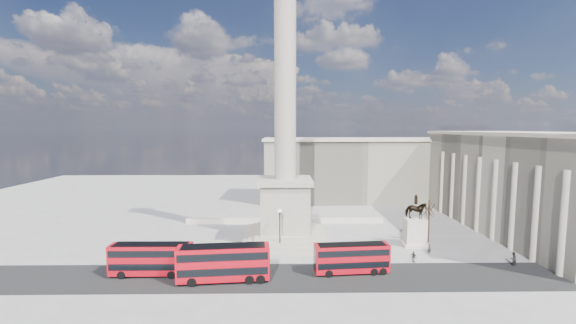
{
  "coord_description": "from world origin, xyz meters",
  "views": [
    {
      "loc": [
        -0.4,
        -54.18,
        19.36
      ],
      "look_at": [
        0.43,
        2.22,
        13.89
      ],
      "focal_mm": 22.0,
      "sensor_mm": 36.0,
      "label": 1
    }
  ],
  "objects_px": {
    "victorian_lamp": "(280,227)",
    "equestrian_statue": "(415,228)",
    "nelsons_column": "(285,166)",
    "red_bus_a": "(152,259)",
    "red_bus_c": "(352,258)",
    "pedestrian_standing": "(513,259)",
    "red_bus_b": "(224,263)",
    "pedestrian_walking": "(429,249)",
    "pedestrian_crossing": "(414,257)"
  },
  "relations": [
    {
      "from": "victorian_lamp",
      "to": "equestrian_statue",
      "type": "xyz_separation_m",
      "value": [
        22.18,
        2.71,
        -1.05
      ]
    },
    {
      "from": "nelsons_column",
      "to": "red_bus_a",
      "type": "relative_size",
      "value": 4.73
    },
    {
      "from": "red_bus_c",
      "to": "pedestrian_standing",
      "type": "height_order",
      "value": "red_bus_c"
    },
    {
      "from": "victorian_lamp",
      "to": "pedestrian_standing",
      "type": "relative_size",
      "value": 3.52
    },
    {
      "from": "red_bus_c",
      "to": "victorian_lamp",
      "type": "relative_size",
      "value": 1.47
    },
    {
      "from": "equestrian_statue",
      "to": "victorian_lamp",
      "type": "bearing_deg",
      "value": -173.04
    },
    {
      "from": "pedestrian_standing",
      "to": "red_bus_b",
      "type": "bearing_deg",
      "value": -4.39
    },
    {
      "from": "red_bus_b",
      "to": "pedestrian_standing",
      "type": "bearing_deg",
      "value": 1.45
    },
    {
      "from": "victorian_lamp",
      "to": "pedestrian_walking",
      "type": "relative_size",
      "value": 4.48
    },
    {
      "from": "red_bus_b",
      "to": "equestrian_statue",
      "type": "relative_size",
      "value": 1.37
    },
    {
      "from": "red_bus_b",
      "to": "victorian_lamp",
      "type": "bearing_deg",
      "value": 51.28
    },
    {
      "from": "red_bus_a",
      "to": "pedestrian_crossing",
      "type": "height_order",
      "value": "red_bus_a"
    },
    {
      "from": "nelsons_column",
      "to": "pedestrian_walking",
      "type": "height_order",
      "value": "nelsons_column"
    },
    {
      "from": "red_bus_b",
      "to": "pedestrian_standing",
      "type": "relative_size",
      "value": 6.0
    },
    {
      "from": "pedestrian_crossing",
      "to": "red_bus_b",
      "type": "bearing_deg",
      "value": 60.57
    },
    {
      "from": "red_bus_a",
      "to": "pedestrian_walking",
      "type": "relative_size",
      "value": 6.89
    },
    {
      "from": "red_bus_a",
      "to": "pedestrian_crossing",
      "type": "xyz_separation_m",
      "value": [
        36.13,
        4.07,
        -1.44
      ]
    },
    {
      "from": "red_bus_a",
      "to": "red_bus_b",
      "type": "xyz_separation_m",
      "value": [
        9.82,
        -1.94,
        0.2
      ]
    },
    {
      "from": "red_bus_a",
      "to": "pedestrian_standing",
      "type": "distance_m",
      "value": 49.8
    },
    {
      "from": "pedestrian_crossing",
      "to": "red_bus_a",
      "type": "bearing_deg",
      "value": 54.14
    },
    {
      "from": "red_bus_c",
      "to": "equestrian_statue",
      "type": "relative_size",
      "value": 1.18
    },
    {
      "from": "pedestrian_walking",
      "to": "equestrian_statue",
      "type": "bearing_deg",
      "value": 97.78
    },
    {
      "from": "victorian_lamp",
      "to": "pedestrian_crossing",
      "type": "height_order",
      "value": "victorian_lamp"
    },
    {
      "from": "pedestrian_crossing",
      "to": "victorian_lamp",
      "type": "bearing_deg",
      "value": 34.93
    },
    {
      "from": "red_bus_c",
      "to": "equestrian_statue",
      "type": "height_order",
      "value": "equestrian_statue"
    },
    {
      "from": "red_bus_c",
      "to": "victorian_lamp",
      "type": "distance_m",
      "value": 12.81
    },
    {
      "from": "red_bus_c",
      "to": "equestrian_statue",
      "type": "distance_m",
      "value": 16.57
    },
    {
      "from": "red_bus_a",
      "to": "nelsons_column",
      "type": "bearing_deg",
      "value": 39.0
    },
    {
      "from": "nelsons_column",
      "to": "pedestrian_crossing",
      "type": "bearing_deg",
      "value": -28.55
    },
    {
      "from": "victorian_lamp",
      "to": "pedestrian_walking",
      "type": "bearing_deg",
      "value": -2.68
    },
    {
      "from": "pedestrian_crossing",
      "to": "pedestrian_walking",
      "type": "bearing_deg",
      "value": -90.25
    },
    {
      "from": "nelsons_column",
      "to": "red_bus_b",
      "type": "relative_size",
      "value": 4.27
    },
    {
      "from": "red_bus_c",
      "to": "equestrian_statue",
      "type": "bearing_deg",
      "value": 36.18
    },
    {
      "from": "pedestrian_standing",
      "to": "pedestrian_crossing",
      "type": "height_order",
      "value": "pedestrian_standing"
    },
    {
      "from": "victorian_lamp",
      "to": "pedestrian_walking",
      "type": "height_order",
      "value": "victorian_lamp"
    },
    {
      "from": "pedestrian_walking",
      "to": "red_bus_b",
      "type": "bearing_deg",
      "value": -168.23
    },
    {
      "from": "equestrian_statue",
      "to": "pedestrian_standing",
      "type": "bearing_deg",
      "value": -38.32
    },
    {
      "from": "red_bus_a",
      "to": "pedestrian_crossing",
      "type": "bearing_deg",
      "value": 6.67
    },
    {
      "from": "nelsons_column",
      "to": "red_bus_c",
      "type": "distance_m",
      "value": 19.64
    },
    {
      "from": "nelsons_column",
      "to": "pedestrian_walking",
      "type": "distance_m",
      "value": 26.19
    },
    {
      "from": "nelsons_column",
      "to": "red_bus_c",
      "type": "height_order",
      "value": "nelsons_column"
    },
    {
      "from": "pedestrian_walking",
      "to": "pedestrian_crossing",
      "type": "bearing_deg",
      "value": -143.46
    },
    {
      "from": "red_bus_b",
      "to": "pedestrian_crossing",
      "type": "distance_m",
      "value": 27.04
    },
    {
      "from": "victorian_lamp",
      "to": "pedestrian_crossing",
      "type": "bearing_deg",
      "value": -12.77
    },
    {
      "from": "red_bus_a",
      "to": "equestrian_statue",
      "type": "bearing_deg",
      "value": 16.27
    },
    {
      "from": "pedestrian_walking",
      "to": "pedestrian_crossing",
      "type": "xyz_separation_m",
      "value": [
        -3.68,
        -3.32,
        0.04
      ]
    },
    {
      "from": "victorian_lamp",
      "to": "equestrian_statue",
      "type": "distance_m",
      "value": 22.37
    },
    {
      "from": "red_bus_b",
      "to": "pedestrian_walking",
      "type": "height_order",
      "value": "red_bus_b"
    },
    {
      "from": "pedestrian_walking",
      "to": "nelsons_column",
      "type": "bearing_deg",
      "value": 157.55
    },
    {
      "from": "nelsons_column",
      "to": "red_bus_a",
      "type": "bearing_deg",
      "value": -141.23
    }
  ]
}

